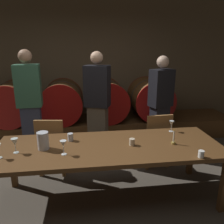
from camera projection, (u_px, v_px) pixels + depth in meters
ground_plane at (88, 202)px, 2.83m from camera, size 9.00×9.00×0.00m
back_wall at (83, 68)px, 5.00m from camera, size 6.93×0.24×2.80m
barrel_shelf at (85, 128)px, 4.82m from camera, size 6.23×0.90×0.39m
wine_barrel_far_left at (13, 103)px, 4.48m from camera, size 0.82×0.92×0.82m
wine_barrel_center_left at (62, 101)px, 4.60m from camera, size 0.82×0.92×0.82m
wine_barrel_center_right at (107, 100)px, 4.71m from camera, size 0.82×0.92×0.82m
wine_barrel_far_right at (150, 98)px, 4.82m from camera, size 0.82×0.92×0.82m
dining_table at (109, 150)px, 2.74m from camera, size 2.70×0.95×0.72m
chair_left at (52, 143)px, 3.36m from camera, size 0.45×0.45×0.88m
chair_right at (156, 137)px, 3.57m from camera, size 0.43×0.43×0.88m
guest_left at (30, 106)px, 3.63m from camera, size 0.39×0.26×1.82m
guest_center at (98, 107)px, 3.65m from camera, size 0.44×0.36×1.79m
guest_right at (160, 105)px, 3.97m from camera, size 0.44×0.36×1.71m
candle_center at (174, 140)px, 2.75m from camera, size 0.05×0.05×0.20m
pitcher at (43, 141)px, 2.61m from camera, size 0.13×0.13×0.21m
wine_glass_center_left at (15, 142)px, 2.51m from camera, size 0.08×0.08×0.17m
wine_glass_center_right at (63, 144)px, 2.47m from camera, size 0.07×0.07×0.16m
wine_glass_far_right at (172, 124)px, 3.14m from camera, size 0.06×0.06×0.16m
cup_left at (70, 137)px, 2.85m from camera, size 0.07×0.07×0.10m
cup_center at (132, 142)px, 2.72m from camera, size 0.07×0.07×0.08m
cup_right at (201, 154)px, 2.43m from camera, size 0.06×0.06×0.08m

